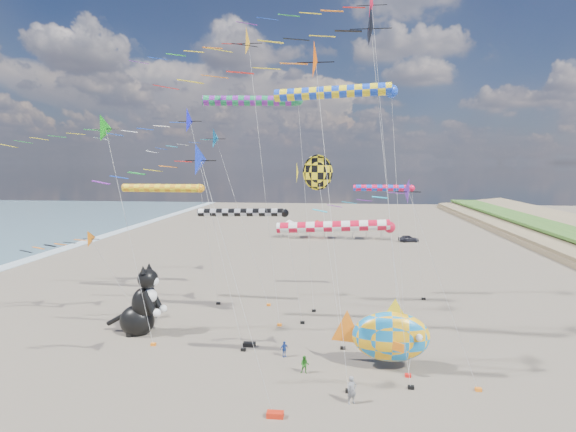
% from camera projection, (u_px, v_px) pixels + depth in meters
% --- Properties ---
extents(delta_kite_0, '(10.70, 2.06, 16.70)m').
position_uv_depth(delta_kite_0, '(214.00, 141.00, 41.00)').
color(delta_kite_0, '#1586C8').
rests_on(delta_kite_0, ground).
extents(delta_kite_1, '(10.55, 1.90, 17.32)m').
position_uv_depth(delta_kite_1, '(172.00, 124.00, 30.74)').
color(delta_kite_1, '#1518E1').
rests_on(delta_kite_1, ground).
extents(delta_kite_2, '(8.69, 1.86, 14.51)m').
position_uv_depth(delta_kite_2, '(197.00, 166.00, 22.85)').
color(delta_kite_2, '#132CC1').
rests_on(delta_kite_2, ground).
extents(delta_kite_3, '(12.81, 3.08, 23.90)m').
position_uv_depth(delta_kite_3, '(370.00, 27.00, 29.15)').
color(delta_kite_3, black).
rests_on(delta_kite_3, ground).
extents(delta_kite_4, '(14.50, 2.90, 28.50)m').
position_uv_depth(delta_kite_4, '(358.00, 2.00, 37.61)').
color(delta_kite_4, red).
rests_on(delta_kite_4, ground).
extents(delta_kite_5, '(11.74, 2.44, 23.97)m').
position_uv_depth(delta_kite_5, '(235.00, 45.00, 34.77)').
color(delta_kite_5, orange).
rests_on(delta_kite_5, ground).
extents(delta_kite_6, '(11.46, 2.34, 20.25)m').
position_uv_depth(delta_kite_6, '(290.00, 63.00, 24.46)').
color(delta_kite_6, '#F65706').
rests_on(delta_kite_6, ground).
extents(delta_kite_7, '(10.58, 2.13, 16.95)m').
position_uv_depth(delta_kite_7, '(93.00, 132.00, 31.63)').
color(delta_kite_7, '#138F15').
rests_on(delta_kite_7, ground).
extents(delta_kite_8, '(9.36, 1.58, 7.97)m').
position_uv_depth(delta_kite_8, '(86.00, 243.00, 37.60)').
color(delta_kite_8, orange).
rests_on(delta_kite_8, ground).
extents(delta_kite_9, '(8.47, 1.64, 12.61)m').
position_uv_depth(delta_kite_9, '(413.00, 198.00, 25.57)').
color(delta_kite_9, '#5F21A9').
rests_on(delta_kite_9, ground).
extents(windsock_0, '(7.23, 0.65, 11.31)m').
position_uv_depth(windsock_0, '(386.00, 189.00, 43.26)').
color(windsock_0, red).
rests_on(windsock_0, ground).
extents(windsock_1, '(9.98, 0.93, 19.22)m').
position_uv_depth(windsock_1, '(256.00, 101.00, 38.93)').
color(windsock_1, '#178248').
rests_on(windsock_1, ground).
extents(windsock_2, '(8.22, 0.66, 10.04)m').
position_uv_depth(windsock_2, '(339.00, 228.00, 26.05)').
color(windsock_2, red).
rests_on(windsock_2, ground).
extents(windsock_3, '(9.24, 0.81, 11.45)m').
position_uv_depth(windsock_3, '(165.00, 189.00, 41.91)').
color(windsock_3, orange).
rests_on(windsock_3, ground).
extents(windsock_4, '(9.61, 0.89, 18.60)m').
position_uv_depth(windsock_4, '(339.00, 93.00, 30.44)').
color(windsock_4, blue).
rests_on(windsock_4, ground).
extents(windsock_5, '(8.94, 0.70, 9.67)m').
position_uv_depth(windsock_5, '(245.00, 213.00, 36.99)').
color(windsock_5, black).
rests_on(windsock_5, ground).
extents(angelfish_kite, '(3.74, 3.02, 14.01)m').
position_uv_depth(angelfish_kite, '(315.00, 174.00, 33.12)').
color(angelfish_kite, yellow).
rests_on(angelfish_kite, ground).
extents(cat_inflatable, '(4.31, 2.41, 5.62)m').
position_uv_depth(cat_inflatable, '(140.00, 299.00, 35.05)').
color(cat_inflatable, black).
rests_on(cat_inflatable, ground).
extents(fish_inflatable, '(6.73, 2.96, 4.77)m').
position_uv_depth(fish_inflatable, '(390.00, 336.00, 29.05)').
color(fish_inflatable, '#147CC3').
rests_on(fish_inflatable, ground).
extents(person_adult, '(0.69, 0.61, 1.59)m').
position_uv_depth(person_adult, '(352.00, 390.00, 24.98)').
color(person_adult, slate).
rests_on(person_adult, ground).
extents(child_green, '(0.59, 0.47, 1.16)m').
position_uv_depth(child_green, '(305.00, 365.00, 28.62)').
color(child_green, '#23721D').
rests_on(child_green, ground).
extents(child_blue, '(0.68, 0.62, 1.12)m').
position_uv_depth(child_blue, '(284.00, 349.00, 31.08)').
color(child_blue, '#203F98').
rests_on(child_blue, ground).
extents(kite_bag_0, '(0.90, 0.44, 0.30)m').
position_uv_depth(kite_bag_0, '(249.00, 344.00, 32.89)').
color(kite_bag_0, black).
rests_on(kite_bag_0, ground).
extents(kite_bag_1, '(0.90, 0.44, 0.30)m').
position_uv_depth(kite_bag_1, '(406.00, 319.00, 38.17)').
color(kite_bag_1, blue).
rests_on(kite_bag_1, ground).
extents(kite_bag_3, '(0.90, 0.44, 0.30)m').
position_uv_depth(kite_bag_3, '(275.00, 415.00, 23.72)').
color(kite_bag_3, red).
rests_on(kite_bag_3, ground).
extents(tent_row, '(19.20, 4.20, 3.80)m').
position_uv_depth(tent_row, '(331.00, 221.00, 79.52)').
color(tent_row, white).
rests_on(tent_row, ground).
extents(parked_car, '(3.56, 1.81, 1.16)m').
position_uv_depth(parked_car, '(408.00, 239.00, 76.43)').
color(parked_car, '#26262D').
rests_on(parked_car, ground).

